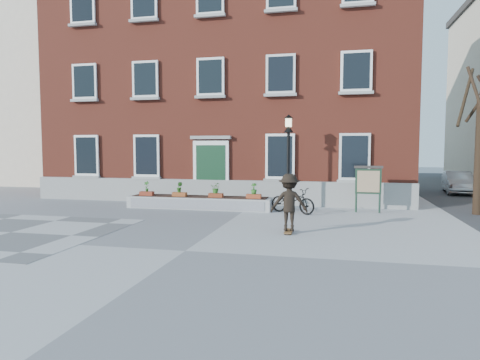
% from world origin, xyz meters
% --- Properties ---
extents(ground, '(100.00, 100.00, 0.00)m').
position_xyz_m(ground, '(0.00, 0.00, 0.00)').
color(ground, '#9D9DA0').
rests_on(ground, ground).
extents(checker_patch, '(6.00, 6.00, 0.01)m').
position_xyz_m(checker_patch, '(-6.00, 1.00, 0.01)').
color(checker_patch, '#5A5A5C').
rests_on(checker_patch, ground).
extents(distant_building, '(10.00, 12.00, 13.00)m').
position_xyz_m(distant_building, '(-18.00, 20.00, 6.50)').
color(distant_building, beige).
rests_on(distant_building, ground).
extents(bicycle, '(2.03, 1.41, 1.01)m').
position_xyz_m(bicycle, '(2.00, 6.76, 0.51)').
color(bicycle, black).
rests_on(bicycle, ground).
extents(parked_car, '(1.74, 3.93, 1.25)m').
position_xyz_m(parked_car, '(10.33, 16.06, 0.63)').
color(parked_car, '#B1B3B6').
rests_on(parked_car, ground).
extents(brick_building, '(18.40, 10.85, 12.60)m').
position_xyz_m(brick_building, '(-2.00, 13.98, 6.30)').
color(brick_building, maroon).
rests_on(brick_building, ground).
extents(planter_assembly, '(6.20, 1.12, 1.15)m').
position_xyz_m(planter_assembly, '(-1.99, 7.18, 0.31)').
color(planter_assembly, '#B6B6B1').
rests_on(planter_assembly, ground).
extents(bare_tree, '(1.83, 1.83, 6.16)m').
position_xyz_m(bare_tree, '(9.01, 8.01, 2.79)').
color(bare_tree, black).
rests_on(bare_tree, ground).
extents(lamp_post, '(0.40, 0.40, 3.93)m').
position_xyz_m(lamp_post, '(1.73, 7.49, 2.54)').
color(lamp_post, black).
rests_on(lamp_post, ground).
extents(notice_board, '(1.10, 0.16, 1.87)m').
position_xyz_m(notice_board, '(4.90, 7.61, 1.26)').
color(notice_board, '#193222').
rests_on(notice_board, ground).
extents(skateboarder, '(1.20, 0.80, 1.81)m').
position_xyz_m(skateboarder, '(2.29, 2.83, 0.94)').
color(skateboarder, brown).
rests_on(skateboarder, ground).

